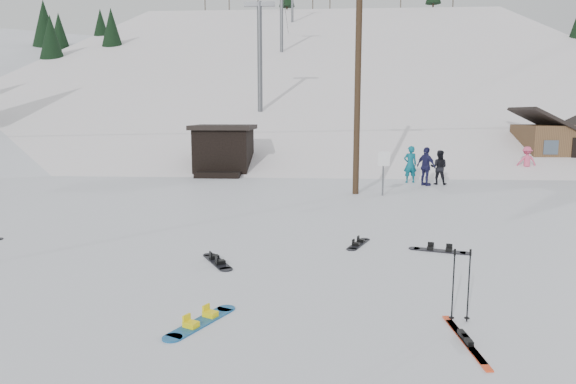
# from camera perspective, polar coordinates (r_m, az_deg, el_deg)

# --- Properties ---
(ground) EXTENTS (200.00, 200.00, 0.00)m
(ground) POSITION_cam_1_polar(r_m,az_deg,el_deg) (8.54, -0.26, -14.88)
(ground) COLOR silver
(ground) RESTS_ON ground
(ski_slope) EXTENTS (60.00, 85.24, 65.97)m
(ski_slope) POSITION_cam_1_polar(r_m,az_deg,el_deg) (64.67, 3.22, -5.01)
(ski_slope) COLOR white
(ski_slope) RESTS_ON ground
(ridge_left) EXTENTS (47.54, 95.03, 58.38)m
(ridge_left) POSITION_cam_1_polar(r_m,az_deg,el_deg) (68.25, -28.79, -4.51)
(ridge_left) COLOR silver
(ridge_left) RESTS_ON ground
(treeline_crest) EXTENTS (50.00, 6.00, 10.00)m
(treeline_crest) POSITION_cam_1_polar(r_m,az_deg,el_deg) (93.87, 3.49, 6.70)
(treeline_crest) COLOR black
(treeline_crest) RESTS_ON ski_slope
(utility_pole) EXTENTS (2.00, 0.26, 9.00)m
(utility_pole) POSITION_cam_1_polar(r_m,az_deg,el_deg) (21.88, 7.76, 12.00)
(utility_pole) COLOR #3A2819
(utility_pole) RESTS_ON ground
(trail_sign) EXTENTS (0.50, 0.09, 1.85)m
(trail_sign) POSITION_cam_1_polar(r_m,az_deg,el_deg) (21.64, 10.56, 2.94)
(trail_sign) COLOR #595B60
(trail_sign) RESTS_ON ground
(lift_hut) EXTENTS (3.40, 4.10, 2.75)m
(lift_hut) POSITION_cam_1_polar(r_m,az_deg,el_deg) (29.35, -7.14, 4.70)
(lift_hut) COLOR black
(lift_hut) RESTS_ON ground
(lift_tower_near) EXTENTS (2.20, 0.36, 8.00)m
(lift_tower_near) POSITION_cam_1_polar(r_m,az_deg,el_deg) (38.33, -3.15, 15.43)
(lift_tower_near) COLOR #595B60
(lift_tower_near) RESTS_ON ski_slope
(lift_tower_mid) EXTENTS (2.20, 0.36, 8.00)m
(lift_tower_mid) POSITION_cam_1_polar(r_m,az_deg,el_deg) (59.00, -0.72, 19.48)
(lift_tower_mid) COLOR #595B60
(lift_tower_mid) RESTS_ON ski_slope
(cabin) EXTENTS (5.39, 4.40, 3.77)m
(cabin) POSITION_cam_1_polar(r_m,az_deg,el_deg) (34.98, 28.29, 4.57)
(cabin) COLOR brown
(cabin) RESTS_ON ground
(hero_snowboard) EXTENTS (0.92, 1.55, 0.12)m
(hero_snowboard) POSITION_cam_1_polar(r_m,az_deg,el_deg) (8.82, -9.64, -13.99)
(hero_snowboard) COLOR #1860A1
(hero_snowboard) RESTS_ON ground
(hero_skis) EXTENTS (0.26, 1.88, 0.10)m
(hero_skis) POSITION_cam_1_polar(r_m,az_deg,el_deg) (8.52, 19.09, -15.26)
(hero_skis) COLOR red
(hero_skis) RESTS_ON ground
(ski_poles) EXTENTS (0.34, 0.09, 1.24)m
(ski_poles) POSITION_cam_1_polar(r_m,az_deg,el_deg) (9.02, 18.66, -9.73)
(ski_poles) COLOR black
(ski_poles) RESTS_ON ground
(board_scatter_b) EXTENTS (0.92, 1.42, 0.11)m
(board_scatter_b) POSITION_cam_1_polar(r_m,az_deg,el_deg) (12.09, -7.87, -7.62)
(board_scatter_b) COLOR black
(board_scatter_b) RESTS_ON ground
(board_scatter_d) EXTENTS (1.46, 0.66, 0.11)m
(board_scatter_d) POSITION_cam_1_polar(r_m,az_deg,el_deg) (13.45, 16.49, -6.23)
(board_scatter_d) COLOR black
(board_scatter_d) RESTS_ON ground
(board_scatter_f) EXTENTS (0.69, 1.33, 0.10)m
(board_scatter_f) POSITION_cam_1_polar(r_m,az_deg,el_deg) (13.67, 7.84, -5.70)
(board_scatter_f) COLOR black
(board_scatter_f) RESTS_ON ground
(skier_teal) EXTENTS (0.72, 0.52, 1.82)m
(skier_teal) POSITION_cam_1_polar(r_m,az_deg,el_deg) (26.02, 13.42, 3.01)
(skier_teal) COLOR #0B5C6F
(skier_teal) RESTS_ON ground
(skier_dark) EXTENTS (0.96, 0.85, 1.65)m
(skier_dark) POSITION_cam_1_polar(r_m,az_deg,el_deg) (25.73, 16.43, 2.64)
(skier_dark) COLOR black
(skier_dark) RESTS_ON ground
(skier_pink) EXTENTS (1.06, 0.63, 1.61)m
(skier_pink) POSITION_cam_1_polar(r_m,az_deg,el_deg) (30.86, 24.98, 3.11)
(skier_pink) COLOR #DF4E75
(skier_pink) RESTS_ON ground
(skier_navy) EXTENTS (1.01, 1.12, 1.83)m
(skier_navy) POSITION_cam_1_polar(r_m,az_deg,el_deg) (25.14, 15.10, 2.76)
(skier_navy) COLOR #1D1C48
(skier_navy) RESTS_ON ground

